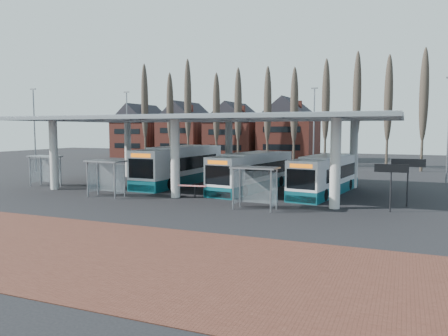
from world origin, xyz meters
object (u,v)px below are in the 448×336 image
at_px(bus_1, 180,166).
at_px(shelter_0, 46,164).
at_px(bus_3, 326,175).
at_px(bus_2, 253,172).
at_px(shelter_2, 256,178).
at_px(shelter_1, 107,170).

height_order(bus_1, shelter_0, bus_1).
xyz_separation_m(bus_1, bus_3, (14.05, -1.21, -0.22)).
bearing_deg(bus_2, shelter_2, -61.91).
height_order(bus_2, bus_3, bus_2).
bearing_deg(shelter_2, shelter_0, 172.59).
bearing_deg(shelter_0, bus_2, 20.59).
distance_m(shelter_0, shelter_2, 21.71).
height_order(shelter_0, shelter_2, shelter_0).
xyz_separation_m(bus_2, shelter_2, (3.14, -8.68, 0.52)).
xyz_separation_m(bus_2, shelter_1, (-9.26, -8.02, 0.54)).
distance_m(bus_3, shelter_2, 9.30).
bearing_deg(bus_2, bus_3, 8.85).
relative_size(bus_1, shelter_1, 4.22).
xyz_separation_m(bus_2, bus_3, (6.24, 0.07, -0.04)).
xyz_separation_m(shelter_0, shelter_1, (9.02, -2.88, 0.02)).
relative_size(shelter_0, shelter_2, 1.02).
relative_size(shelter_0, shelter_1, 1.02).
bearing_deg(bus_2, shelter_0, -156.08).
bearing_deg(shelter_0, shelter_2, -4.51).
bearing_deg(bus_2, shelter_1, -130.88).
relative_size(bus_1, shelter_0, 4.15).
height_order(bus_3, shelter_1, bus_3).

